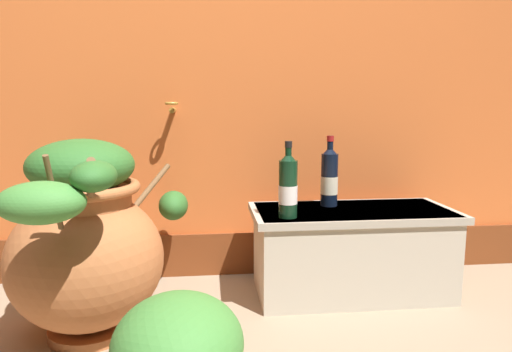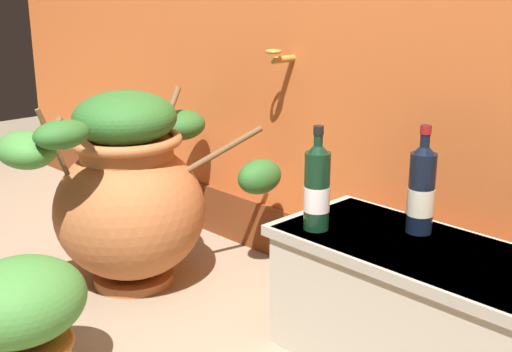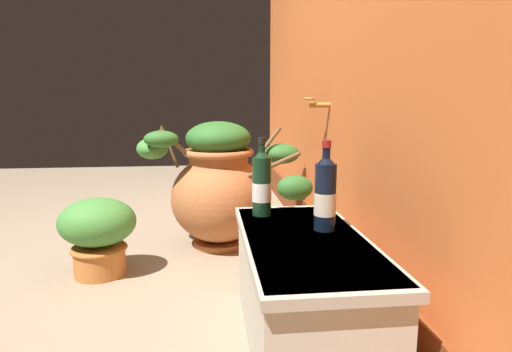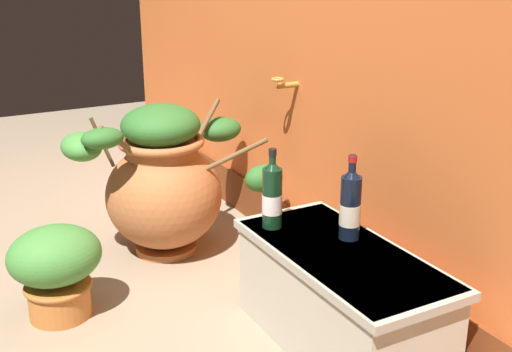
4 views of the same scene
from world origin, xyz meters
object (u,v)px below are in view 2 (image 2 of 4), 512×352
at_px(wine_bottle_left, 317,186).
at_px(potted_shrub, 22,317).
at_px(wine_bottle_middle, 422,188).
at_px(terracotta_urn, 130,191).

bearing_deg(wine_bottle_left, potted_shrub, -118.45).
bearing_deg(potted_shrub, wine_bottle_middle, 56.24).
bearing_deg(wine_bottle_middle, terracotta_urn, -160.94).
distance_m(terracotta_urn, potted_shrub, 0.68).
relative_size(terracotta_urn, potted_shrub, 2.52).
height_order(wine_bottle_left, wine_bottle_middle, wine_bottle_middle).
bearing_deg(wine_bottle_middle, wine_bottle_left, -138.91).
xyz_separation_m(terracotta_urn, wine_bottle_middle, (0.94, 0.33, 0.15)).
xyz_separation_m(wine_bottle_left, potted_shrub, (-0.38, -0.71, -0.29)).
xyz_separation_m(wine_bottle_middle, potted_shrub, (-0.60, -0.89, -0.29)).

